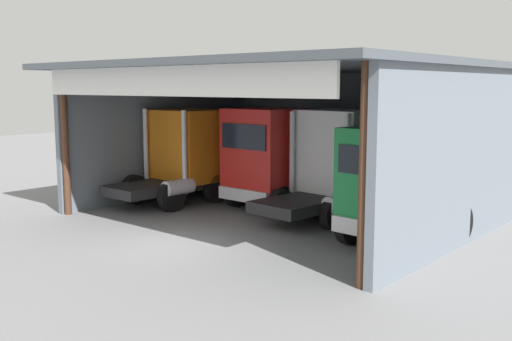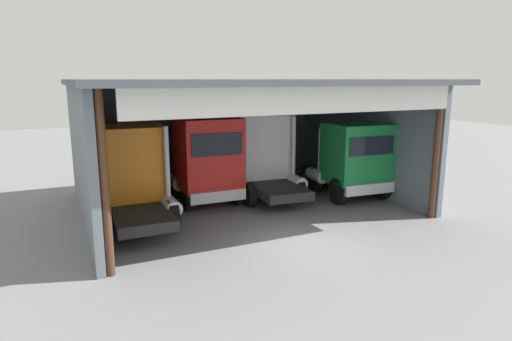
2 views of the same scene
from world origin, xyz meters
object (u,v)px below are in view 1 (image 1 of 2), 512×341
at_px(truck_white_yard_outside, 339,161).
at_px(truck_orange_right_bay, 183,155).
at_px(truck_green_center_right_bay, 398,185).
at_px(truck_red_center_left_bay, 269,156).
at_px(tool_cart, 293,182).
at_px(oil_drum, 303,183).

bearing_deg(truck_white_yard_outside, truck_orange_right_bay, -159.75).
bearing_deg(truck_green_center_right_bay, truck_red_center_left_bay, -12.13).
distance_m(truck_orange_right_bay, truck_white_yard_outside, 6.20).
relative_size(truck_orange_right_bay, truck_white_yard_outside, 0.89).
bearing_deg(truck_red_center_left_bay, truck_orange_right_bay, 22.31).
height_order(truck_green_center_right_bay, tool_cart, truck_green_center_right_bay).
height_order(oil_drum, tool_cart, tool_cart).
height_order(truck_white_yard_outside, oil_drum, truck_white_yard_outside).
bearing_deg(truck_orange_right_bay, truck_green_center_right_bay, -2.62).
bearing_deg(truck_red_center_left_bay, truck_white_yard_outside, -169.16).
distance_m(truck_red_center_left_bay, truck_green_center_right_bay, 6.36).
xyz_separation_m(truck_orange_right_bay, truck_green_center_right_bay, (9.35, -0.57, -0.10)).
xyz_separation_m(truck_green_center_right_bay, oil_drum, (-6.85, 4.98, -1.28)).
bearing_deg(oil_drum, truck_white_yard_outside, -38.12).
xyz_separation_m(truck_orange_right_bay, truck_white_yard_outside, (5.96, 1.69, 0.07)).
relative_size(truck_orange_right_bay, truck_green_center_right_bay, 1.00).
relative_size(truck_white_yard_outside, tool_cart, 5.28).
distance_m(truck_orange_right_bay, truck_green_center_right_bay, 9.36).
bearing_deg(truck_green_center_right_bay, tool_cart, -28.70).
relative_size(truck_red_center_left_bay, truck_green_center_right_bay, 0.93).
relative_size(truck_orange_right_bay, tool_cart, 4.70).
relative_size(truck_red_center_left_bay, truck_white_yard_outside, 0.83).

